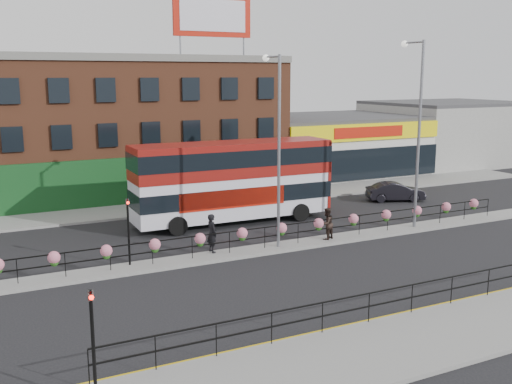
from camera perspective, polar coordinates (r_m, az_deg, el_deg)
name	(u,v)px	position (r m, az deg, el deg)	size (l,w,h in m)	color
ground	(282,248)	(31.71, 2.45, -5.37)	(120.00, 120.00, 0.00)	black
south_pavement	(448,333)	(22.61, 17.78, -12.67)	(60.00, 4.00, 0.15)	gray
north_pavement	(199,204)	(42.25, -5.49, -1.13)	(60.00, 4.00, 0.15)	gray
median	(282,247)	(31.69, 2.45, -5.24)	(60.00, 1.60, 0.15)	gray
yellow_line_inner	(404,312)	(24.18, 13.91, -11.04)	(60.00, 0.10, 0.01)	gold
yellow_line_outer	(407,314)	(24.05, 14.19, -11.18)	(60.00, 0.10, 0.01)	gold
brick_building	(112,126)	(47.90, -13.59, 6.17)	(25.00, 12.21, 10.30)	brown
supermarket	(328,144)	(56.11, 6.88, 4.54)	(15.00, 12.25, 5.30)	silver
warehouse_east	(447,132)	(65.41, 17.74, 5.46)	(14.50, 12.00, 6.30)	gray
billboard	(212,16)	(45.20, -4.17, 16.40)	(6.00, 0.29, 4.40)	#AF1708
median_railing	(282,229)	(31.43, 2.46, -3.54)	(30.04, 0.56, 1.23)	black
south_railing	(369,301)	(22.35, 10.73, -10.14)	(20.04, 0.05, 1.12)	black
double_decker_bus	(233,174)	(36.44, -2.17, 1.75)	(12.40, 3.32, 5.00)	silver
car	(395,192)	(44.42, 13.14, 0.03)	(4.38, 2.85, 1.36)	black
pedestrian_a	(212,233)	(30.32, -4.22, -3.93)	(0.52, 0.75, 1.98)	black
pedestrian_b	(327,224)	(32.84, 6.76, -3.00)	(1.04, 0.93, 1.75)	black
lamp_column_west	(277,135)	(30.58, 1.98, 5.48)	(0.35, 1.73, 9.86)	gray
lamp_column_east	(416,118)	(35.92, 15.04, 6.83)	(0.39, 1.89, 10.79)	gray
traffic_light_south	(92,321)	(17.08, -15.36, -11.74)	(0.15, 0.28, 3.65)	black
traffic_light_median	(128,217)	(28.54, -12.10, -2.35)	(0.15, 0.28, 3.65)	black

